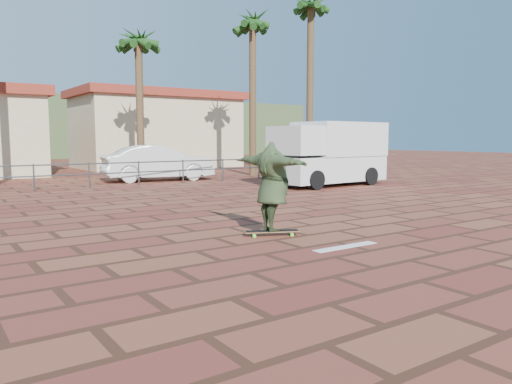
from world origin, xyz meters
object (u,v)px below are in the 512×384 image
campervan (329,152)px  longboard (272,232)px  skateboarder (272,186)px  car_white (158,163)px

campervan → longboard: bearing=-141.9°
longboard → campervan: size_ratio=0.22×
skateboarder → campervan: campervan is taller
longboard → campervan: campervan is taller
skateboarder → car_white: skateboarder is taller
skateboarder → longboard: bearing=134.1°
longboard → car_white: size_ratio=0.22×
longboard → skateboarder: size_ratio=0.51×
campervan → car_white: (-4.87, 6.07, -0.55)m
campervan → car_white: campervan is taller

